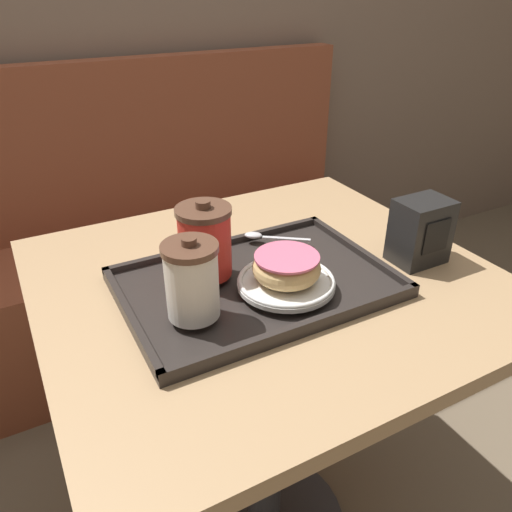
{
  "coord_description": "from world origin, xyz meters",
  "views": [
    {
      "loc": [
        -0.38,
        -0.67,
        1.23
      ],
      "look_at": [
        -0.04,
        -0.03,
        0.81
      ],
      "focal_mm": 35.0,
      "sensor_mm": 36.0,
      "label": 1
    }
  ],
  "objects_px": {
    "spoon": "(262,236)",
    "napkin_dispenser": "(421,231)",
    "coffee_cup_rear": "(205,241)",
    "coffee_cup_front": "(192,280)",
    "donut_chocolate_glazed": "(287,267)"
  },
  "relations": [
    {
      "from": "coffee_cup_front",
      "to": "napkin_dispenser",
      "type": "distance_m",
      "value": 0.45
    },
    {
      "from": "spoon",
      "to": "napkin_dispenser",
      "type": "distance_m",
      "value": 0.3
    },
    {
      "from": "coffee_cup_front",
      "to": "coffee_cup_rear",
      "type": "relative_size",
      "value": 0.96
    },
    {
      "from": "donut_chocolate_glazed",
      "to": "napkin_dispenser",
      "type": "bearing_deg",
      "value": -2.1
    },
    {
      "from": "coffee_cup_rear",
      "to": "napkin_dispenser",
      "type": "distance_m",
      "value": 0.4
    },
    {
      "from": "spoon",
      "to": "napkin_dispenser",
      "type": "height_order",
      "value": "napkin_dispenser"
    },
    {
      "from": "coffee_cup_rear",
      "to": "napkin_dispenser",
      "type": "relative_size",
      "value": 1.1
    },
    {
      "from": "coffee_cup_front",
      "to": "donut_chocolate_glazed",
      "type": "distance_m",
      "value": 0.17
    },
    {
      "from": "coffee_cup_front",
      "to": "napkin_dispenser",
      "type": "height_order",
      "value": "coffee_cup_front"
    },
    {
      "from": "donut_chocolate_glazed",
      "to": "spoon",
      "type": "xyz_separation_m",
      "value": [
        0.05,
        0.17,
        -0.03
      ]
    },
    {
      "from": "coffee_cup_rear",
      "to": "donut_chocolate_glazed",
      "type": "height_order",
      "value": "coffee_cup_rear"
    },
    {
      "from": "coffee_cup_rear",
      "to": "napkin_dispenser",
      "type": "height_order",
      "value": "coffee_cup_rear"
    },
    {
      "from": "coffee_cup_front",
      "to": "spoon",
      "type": "bearing_deg",
      "value": 38.85
    },
    {
      "from": "napkin_dispenser",
      "to": "coffee_cup_rear",
      "type": "bearing_deg",
      "value": 164.18
    },
    {
      "from": "napkin_dispenser",
      "to": "spoon",
      "type": "bearing_deg",
      "value": 143.04
    }
  ]
}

